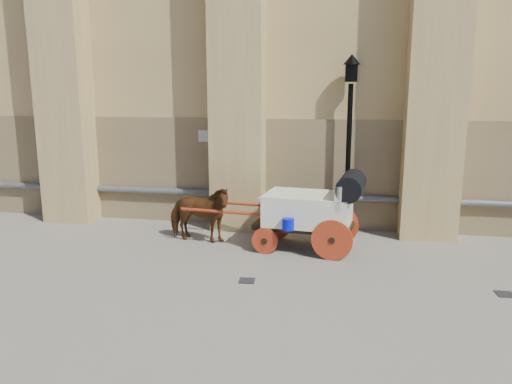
# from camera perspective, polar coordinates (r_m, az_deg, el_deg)

# --- Properties ---
(ground) EXTENTS (90.00, 90.00, 0.00)m
(ground) POSITION_cam_1_polar(r_m,az_deg,el_deg) (10.40, -0.84, -9.73)
(ground) COLOR slate
(ground) RESTS_ON ground
(horse) EXTENTS (1.81, 0.98, 1.46)m
(horse) POSITION_cam_1_polar(r_m,az_deg,el_deg) (12.57, -6.56, -2.47)
(horse) COLOR brown
(horse) RESTS_ON ground
(carriage) EXTENTS (4.47, 1.68, 1.91)m
(carriage) POSITION_cam_1_polar(r_m,az_deg,el_deg) (11.90, 6.67, -1.81)
(carriage) COLOR black
(carriage) RESTS_ON ground
(street_lamp) EXTENTS (0.44, 0.44, 4.65)m
(street_lamp) POSITION_cam_1_polar(r_m,az_deg,el_deg) (13.19, 10.56, 5.83)
(street_lamp) COLOR black
(street_lamp) RESTS_ON ground
(drain_grate_near) EXTENTS (0.34, 0.34, 0.01)m
(drain_grate_near) POSITION_cam_1_polar(r_m,az_deg,el_deg) (10.22, -1.05, -10.09)
(drain_grate_near) COLOR black
(drain_grate_near) RESTS_ON ground
(drain_grate_far) EXTENTS (0.34, 0.34, 0.01)m
(drain_grate_far) POSITION_cam_1_polar(r_m,az_deg,el_deg) (10.68, 26.55, -10.41)
(drain_grate_far) COLOR black
(drain_grate_far) RESTS_ON ground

